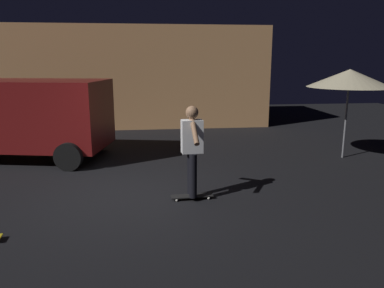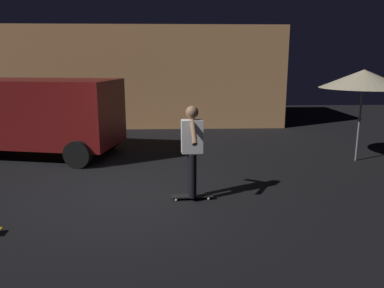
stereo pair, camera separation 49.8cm
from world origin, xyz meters
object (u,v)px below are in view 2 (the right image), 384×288
(parked_van, at_px, (30,112))
(skateboard_ridden, at_px, (192,196))
(patio_umbrella, at_px, (364,79))
(skater, at_px, (192,145))

(parked_van, relative_size, skateboard_ridden, 6.18)
(patio_umbrella, distance_m, skateboard_ridden, 5.39)
(skater, bearing_deg, skateboard_ridden, 0.00)
(patio_umbrella, bearing_deg, skater, -149.56)
(skateboard_ridden, height_order, skater, skater)
(skateboard_ridden, bearing_deg, patio_umbrella, 30.44)
(parked_van, xyz_separation_m, skater, (4.16, -3.49, -0.12))
(parked_van, bearing_deg, skateboard_ridden, -40.02)
(patio_umbrella, bearing_deg, parked_van, 173.54)
(parked_van, relative_size, skater, 2.93)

